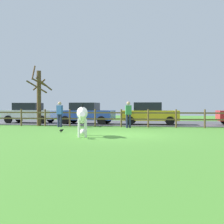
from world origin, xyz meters
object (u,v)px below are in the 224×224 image
zebra (82,115)px  parked_car_white (29,113)px  parked_car_blue (86,113)px  visitor_left_of_tree (128,113)px  parked_car_yellow (150,113)px  bare_tree (39,96)px  crow_on_grass (61,130)px  visitor_right_of_tree (60,113)px

zebra → parked_car_white: 11.11m
parked_car_blue → visitor_left_of_tree: bearing=-39.5°
zebra → parked_car_yellow: size_ratio=0.47×
bare_tree → visitor_left_of_tree: bare_tree is taller
bare_tree → zebra: size_ratio=2.22×
crow_on_grass → parked_car_blue: size_ratio=0.05×
parked_car_blue → bare_tree: bearing=-144.7°
zebra → visitor_left_of_tree: size_ratio=1.15×
bare_tree → parked_car_yellow: bearing=14.0°
crow_on_grass → parked_car_blue: 6.95m
visitor_left_of_tree → visitor_right_of_tree: 4.44m
zebra → crow_on_grass: 2.31m
parked_car_blue → visitor_left_of_tree: visitor_left_of_tree is taller
parked_car_white → visitor_right_of_tree: visitor_right_of_tree is taller
zebra → parked_car_blue: bearing=103.6°
visitor_left_of_tree → visitor_right_of_tree: same height
crow_on_grass → zebra: bearing=-45.7°
parked_car_yellow → parked_car_white: bearing=176.8°
parked_car_yellow → visitor_left_of_tree: (-1.21, -2.71, 0.06)m
parked_car_white → parked_car_blue: bearing=-4.8°
crow_on_grass → visitor_right_of_tree: 4.28m
bare_tree → crow_on_grass: bare_tree is taller
bare_tree → visitor_right_of_tree: size_ratio=2.55×
visitor_left_of_tree → visitor_right_of_tree: bearing=-178.4°
zebra → visitor_right_of_tree: size_ratio=1.15×
parked_car_yellow → parked_car_white: (-9.33, 0.52, 0.00)m
zebra → visitor_left_of_tree: visitor_left_of_tree is taller
bare_tree → zebra: bearing=-52.9°
crow_on_grass → parked_car_yellow: (4.13, 6.77, 0.72)m
crow_on_grass → visitor_right_of_tree: (-1.51, 3.93, 0.78)m
bare_tree → parked_car_white: bearing=127.6°
bare_tree → parked_car_yellow: (7.49, 1.87, -1.23)m
crow_on_grass → bare_tree: bearing=124.4°
parked_car_white → visitor_right_of_tree: bearing=-42.3°
zebra → visitor_right_of_tree: (-3.03, 5.48, -0.02)m
parked_car_yellow → visitor_right_of_tree: (-5.64, -2.84, 0.06)m
zebra → visitor_left_of_tree: (1.41, 5.61, -0.02)m
parked_car_yellow → parked_car_blue: (-4.66, 0.13, 0.00)m
zebra → visitor_left_of_tree: bearing=75.9°
visitor_left_of_tree → crow_on_grass: bearing=-125.8°
bare_tree → visitor_left_of_tree: size_ratio=2.55×
bare_tree → parked_car_yellow: 7.81m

